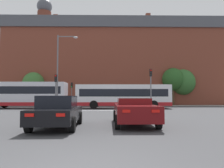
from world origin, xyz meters
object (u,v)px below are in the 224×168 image
object	(u,v)px
street_lamp_junction	(61,64)
car_saloon_left	(58,111)
bus_crossing_trailing	(25,94)
traffic_light_near_right	(151,83)
pedestrian_walking_west	(133,99)
traffic_light_far_left	(72,90)
car_roadster_right	(134,111)
pedestrian_waiting	(53,100)
pedestrian_walking_east	(145,100)
traffic_light_near_left	(56,86)
bus_crossing_lead	(123,96)

from	to	relation	value
street_lamp_junction	car_saloon_left	bearing A→B (deg)	-77.91
bus_crossing_trailing	traffic_light_near_right	bearing A→B (deg)	-105.14
street_lamp_junction	pedestrian_walking_west	distance (m)	15.31
car_saloon_left	traffic_light_far_left	world-z (taller)	traffic_light_far_left
car_roadster_right	traffic_light_far_left	bearing A→B (deg)	106.92
car_roadster_right	traffic_light_near_right	bearing A→B (deg)	75.11
car_roadster_right	bus_crossing_trailing	size ratio (longest dim) A/B	0.48
pedestrian_waiting	car_roadster_right	bearing A→B (deg)	165.91
bus_crossing_trailing	pedestrian_waiting	xyz separation A→B (m)	(1.32, 8.10, -0.81)
car_roadster_right	street_lamp_junction	bearing A→B (deg)	116.79
pedestrian_walking_east	car_roadster_right	bearing A→B (deg)	-111.55
traffic_light_far_left	pedestrian_walking_west	xyz separation A→B (m)	(9.95, 0.91, -1.49)
traffic_light_near_right	pedestrian_walking_west	bearing A→B (deg)	92.48
bus_crossing_trailing	traffic_light_near_left	distance (m)	6.14
car_roadster_right	street_lamp_junction	xyz separation A→B (m)	(-6.69, 13.26, 4.35)
traffic_light_near_right	pedestrian_walking_east	bearing A→B (deg)	83.55
car_roadster_right	traffic_light_near_left	bearing A→B (deg)	119.35
bus_crossing_lead	traffic_light_near_left	bearing A→B (deg)	115.35
car_roadster_right	bus_crossing_trailing	world-z (taller)	bus_crossing_trailing
traffic_light_far_left	traffic_light_near_left	world-z (taller)	traffic_light_near_left
car_roadster_right	bus_crossing_lead	bearing A→B (deg)	88.19
car_saloon_left	bus_crossing_lead	distance (m)	17.59
car_saloon_left	street_lamp_junction	bearing A→B (deg)	100.49
car_roadster_right	pedestrian_waiting	distance (m)	26.59
traffic_light_near_right	pedestrian_walking_east	size ratio (longest dim) A/B	2.72
traffic_light_near_right	bus_crossing_lead	bearing A→B (deg)	126.15
car_roadster_right	traffic_light_far_left	distance (m)	24.85
car_saloon_left	pedestrian_walking_east	xyz separation A→B (m)	(8.26, 25.19, 0.20)
bus_crossing_lead	traffic_light_far_left	size ratio (longest dim) A/B	3.11
car_roadster_right	pedestrian_walking_west	world-z (taller)	pedestrian_walking_west
car_saloon_left	traffic_light_near_right	size ratio (longest dim) A/B	1.03
pedestrian_walking_east	pedestrian_walking_west	xyz separation A→B (m)	(-1.88, 0.42, 0.09)
bus_crossing_trailing	car_roadster_right	bearing A→B (deg)	-144.36
pedestrian_waiting	pedestrian_walking_west	xyz separation A→B (m)	(13.15, 0.16, 0.11)
street_lamp_junction	bus_crossing_lead	bearing A→B (deg)	21.42
pedestrian_walking_east	pedestrian_walking_west	world-z (taller)	pedestrian_walking_west
bus_crossing_lead	pedestrian_walking_east	distance (m)	9.12
traffic_light_near_right	street_lamp_junction	size ratio (longest dim) A/B	0.53
bus_crossing_lead	pedestrian_waiting	xyz separation A→B (m)	(-10.92, 8.38, -0.63)
bus_crossing_lead	traffic_light_near_right	bearing A→B (deg)	-143.85
bus_crossing_lead	traffic_light_near_left	size ratio (longest dim) A/B	3.01
car_roadster_right	pedestrian_waiting	size ratio (longest dim) A/B	3.04
traffic_light_near_right	traffic_light_near_left	size ratio (longest dim) A/B	1.15
traffic_light_near_left	car_saloon_left	bearing A→B (deg)	-75.89
traffic_light_far_left	traffic_light_near_right	distance (m)	15.50
traffic_light_far_left	traffic_light_near_right	world-z (taller)	traffic_light_near_right
traffic_light_near_right	pedestrian_walking_east	world-z (taller)	traffic_light_near_right
bus_crossing_trailing	traffic_light_near_left	xyz separation A→B (m)	(4.70, -3.85, 0.86)
bus_crossing_lead	car_roadster_right	bearing A→B (deg)	178.18
car_roadster_right	pedestrian_walking_east	bearing A→B (deg)	79.21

